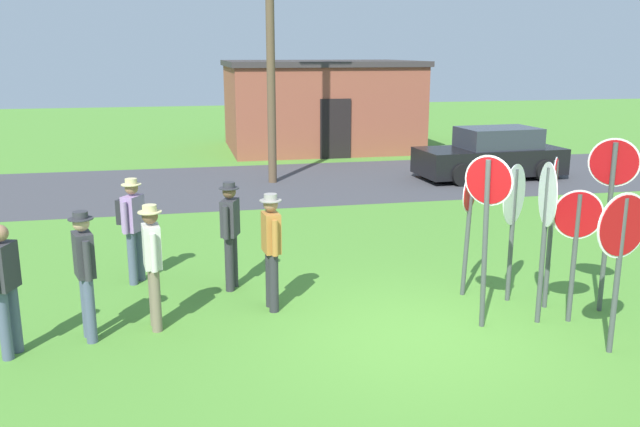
# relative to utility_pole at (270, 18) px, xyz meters

# --- Properties ---
(ground_plane) EXTENTS (80.00, 80.00, 0.00)m
(ground_plane) POSITION_rel_utility_pole_xyz_m (0.37, -11.12, -4.59)
(ground_plane) COLOR #518E33
(street_asphalt) EXTENTS (60.00, 6.40, 0.01)m
(street_asphalt) POSITION_rel_utility_pole_xyz_m (0.37, -0.15, -4.59)
(street_asphalt) COLOR #424247
(street_asphalt) RESTS_ON ground
(building_background) EXTENTS (7.15, 5.50, 3.36)m
(building_background) POSITION_rel_utility_pole_xyz_m (2.81, 6.61, -2.91)
(building_background) COLOR brown
(building_background) RESTS_ON ground
(utility_pole) EXTENTS (1.80, 0.24, 8.82)m
(utility_pole) POSITION_rel_utility_pole_xyz_m (0.00, 0.00, 0.00)
(utility_pole) COLOR brown
(utility_pole) RESTS_ON ground
(parked_car_on_street) EXTENTS (4.40, 2.21, 1.51)m
(parked_car_on_street) POSITION_rel_utility_pole_xyz_m (6.49, -0.69, -3.91)
(parked_car_on_street) COLOR black
(parked_car_on_street) RESTS_ON ground
(stop_sign_rear_left) EXTENTS (0.38, 0.51, 2.25)m
(stop_sign_rear_left) POSITION_rel_utility_pole_xyz_m (2.57, -10.53, -3.10)
(stop_sign_rear_left) COLOR #474C4C
(stop_sign_rear_left) RESTS_ON ground
(stop_sign_low_front) EXTENTS (0.68, 0.62, 2.10)m
(stop_sign_low_front) POSITION_rel_utility_pole_xyz_m (2.16, -10.15, -3.15)
(stop_sign_low_front) COLOR #474C4C
(stop_sign_low_front) RESTS_ON ground
(stop_sign_tallest) EXTENTS (0.24, 0.85, 2.27)m
(stop_sign_tallest) POSITION_rel_utility_pole_xyz_m (2.17, -11.02, -3.03)
(stop_sign_tallest) COLOR #474C4C
(stop_sign_tallest) RESTS_ON ground
(stop_sign_leaning_left) EXTENTS (0.56, 0.47, 2.55)m
(stop_sign_leaning_left) POSITION_rel_utility_pole_xyz_m (3.25, -10.87, -2.88)
(stop_sign_leaning_left) COLOR #474C4C
(stop_sign_leaning_left) RESTS_ON ground
(stop_sign_far_back) EXTENTS (0.46, 0.54, 2.40)m
(stop_sign_far_back) POSITION_rel_utility_pole_xyz_m (1.30, -11.02, -2.98)
(stop_sign_far_back) COLOR #474C4C
(stop_sign_far_back) RESTS_ON ground
(stop_sign_leaning_right) EXTENTS (0.44, 0.48, 1.96)m
(stop_sign_leaning_right) POSITION_rel_utility_pole_xyz_m (1.62, -9.80, -3.29)
(stop_sign_leaning_right) COLOR #474C4C
(stop_sign_leaning_right) RESTS_ON ground
(stop_sign_center_cluster) EXTENTS (0.66, 0.22, 1.89)m
(stop_sign_center_cluster) POSITION_rel_utility_pole_xyz_m (2.62, -11.08, -3.32)
(stop_sign_center_cluster) COLOR #474C4C
(stop_sign_center_cluster) RESTS_ON ground
(stop_sign_rear_right) EXTENTS (0.81, 0.18, 2.07)m
(stop_sign_rear_right) POSITION_rel_utility_pole_xyz_m (2.56, -12.10, -3.18)
(stop_sign_rear_right) COLOR #474C4C
(stop_sign_rear_right) RESTS_ON ground
(person_in_teal) EXTENTS (0.32, 0.57, 1.74)m
(person_in_teal) POSITION_rel_utility_pole_xyz_m (-3.06, -10.11, -3.61)
(person_in_teal) COLOR #7A6B56
(person_in_teal) RESTS_ON ground
(person_in_blue) EXTENTS (0.31, 0.57, 1.74)m
(person_in_blue) POSITION_rel_utility_pole_xyz_m (-1.40, -9.75, -3.61)
(person_in_blue) COLOR #2D2D33
(person_in_blue) RESTS_ON ground
(person_with_sunhat) EXTENTS (0.46, 0.50, 1.74)m
(person_with_sunhat) POSITION_rel_utility_pole_xyz_m (-3.43, -8.11, -3.59)
(person_with_sunhat) COLOR #4C5670
(person_with_sunhat) RESTS_ON ground
(person_in_dark_shirt) EXTENTS (0.32, 0.54, 1.69)m
(person_in_dark_shirt) POSITION_rel_utility_pole_xyz_m (-4.80, -10.61, -3.64)
(person_in_dark_shirt) COLOR #4C5670
(person_in_dark_shirt) RESTS_ON ground
(person_on_left) EXTENTS (0.34, 0.54, 1.74)m
(person_on_left) POSITION_rel_utility_pole_xyz_m (-1.91, -8.74, -3.61)
(person_on_left) COLOR #2D2D33
(person_on_left) RESTS_ON ground
(person_holding_notes) EXTENTS (0.31, 0.55, 1.74)m
(person_holding_notes) POSITION_rel_utility_pole_xyz_m (-3.91, -10.31, -3.61)
(person_holding_notes) COLOR #4C5670
(person_holding_notes) RESTS_ON ground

